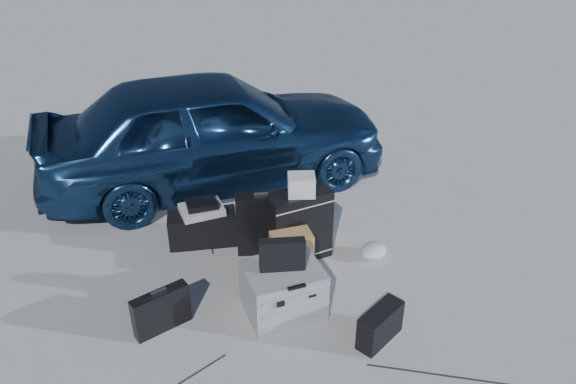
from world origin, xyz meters
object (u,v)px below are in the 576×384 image
Objects in this scene: suitcase_right at (300,227)px; cardboard_box at (305,223)px; pelican_case at (283,290)px; green_bottle at (326,293)px; car at (213,129)px; suitcase_left at (262,224)px; duffel_bag at (203,228)px; briefcase at (161,311)px.

cardboard_box is at bearing 55.26° from suitcase_right.
pelican_case is 1.45× the size of cardboard_box.
green_bottle is at bearing -99.20° from suitcase_right.
car is 1.52m from suitcase_left.
cardboard_box is 1.50× the size of green_bottle.
car is 1.32m from duffel_bag.
duffel_bag reaches higher than green_bottle.
suitcase_left is at bearing -174.05° from cardboard_box.
suitcase_left is at bearing 82.71° from pelican_case.
duffel_bag is (-0.73, 0.61, -0.18)m from suitcase_right.
suitcase_right is (0.43, 0.59, 0.13)m from pelican_case.
green_bottle is (-0.28, -0.99, -0.02)m from cardboard_box.
suitcase_left is (1.09, 0.64, 0.12)m from briefcase.
pelican_case is 1.24m from duffel_bag.
briefcase is at bearing -165.95° from suitcase_right.
suitcase_right reaches higher than pelican_case.
suitcase_right is at bearing 57.47° from pelican_case.
briefcase is 0.72× the size of duffel_bag.
pelican_case is 0.93× the size of duffel_bag.
cardboard_box is (0.62, 0.89, -0.06)m from pelican_case.
duffel_bag is 1.45m from green_bottle.
car is 13.89× the size of green_bottle.
briefcase is 1.68× the size of green_bottle.
suitcase_left is 1.48× the size of cardboard_box.
car is 5.94× the size of duffel_bag.
pelican_case is at bearing 179.90° from car.
briefcase is (-0.93, 0.20, -0.04)m from pelican_case.
duffel_bag is at bearing 44.74° from briefcase.
suitcase_right is at bearing -24.47° from duffel_bag.
car is at bearing 88.65° from pelican_case.
suitcase_left is at bearing 100.76° from green_bottle.
car reaches higher than suitcase_right.
pelican_case is 0.86m from suitcase_left.
suitcase_right is 0.72m from green_bottle.
suitcase_right is 0.41m from cardboard_box.
car is at bearing 95.85° from suitcase_right.
suitcase_left is at bearing -176.66° from car.
car is 8.29× the size of briefcase.
briefcase is at bearing 166.70° from green_bottle.
cardboard_box is (0.43, -1.43, -0.49)m from car.
car is at bearing 93.37° from green_bottle.
suitcase_right is at bearing 2.76° from briefcase.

